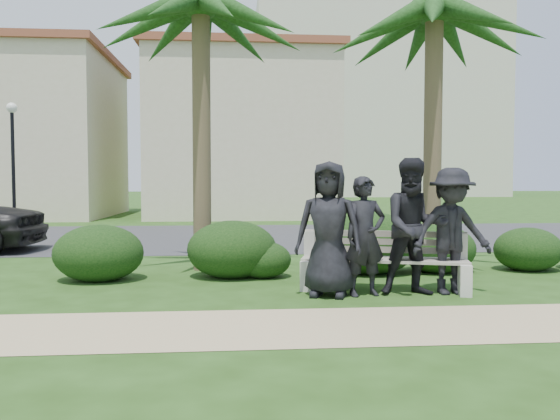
{
  "coord_description": "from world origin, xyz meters",
  "views": [
    {
      "loc": [
        -1.36,
        -7.6,
        1.58
      ],
      "look_at": [
        -0.64,
        1.0,
        1.12
      ],
      "focal_mm": 35.0,
      "sensor_mm": 36.0,
      "label": 1
    }
  ],
  "objects_px": {
    "park_bench": "(383,265)",
    "man_b": "(365,236)",
    "man_d": "(451,231)",
    "palm_left": "(201,6)",
    "street_lamp": "(13,142)",
    "man_c": "(414,227)",
    "palm_right": "(435,12)",
    "man_a": "(329,229)"
  },
  "relations": [
    {
      "from": "park_bench",
      "to": "man_b",
      "type": "relative_size",
      "value": 1.51
    },
    {
      "from": "man_d",
      "to": "palm_left",
      "type": "relative_size",
      "value": 0.32
    },
    {
      "from": "street_lamp",
      "to": "man_c",
      "type": "distance_m",
      "value": 16.03
    },
    {
      "from": "park_bench",
      "to": "palm_right",
      "type": "relative_size",
      "value": 0.45
    },
    {
      "from": "man_b",
      "to": "man_d",
      "type": "distance_m",
      "value": 1.23
    },
    {
      "from": "man_a",
      "to": "park_bench",
      "type": "bearing_deg",
      "value": 37.4
    },
    {
      "from": "street_lamp",
      "to": "palm_right",
      "type": "xyz_separation_m",
      "value": [
        11.2,
        -10.01,
        1.65
      ]
    },
    {
      "from": "palm_left",
      "to": "palm_right",
      "type": "bearing_deg",
      "value": -2.35
    },
    {
      "from": "man_b",
      "to": "palm_right",
      "type": "relative_size",
      "value": 0.3
    },
    {
      "from": "street_lamp",
      "to": "park_bench",
      "type": "xyz_separation_m",
      "value": [
        9.77,
        -11.94,
        -2.57
      ]
    },
    {
      "from": "man_d",
      "to": "park_bench",
      "type": "bearing_deg",
      "value": 157.02
    },
    {
      "from": "man_d",
      "to": "street_lamp",
      "type": "bearing_deg",
      "value": 127.61
    },
    {
      "from": "palm_right",
      "to": "man_a",
      "type": "bearing_deg",
      "value": -135.56
    },
    {
      "from": "palm_left",
      "to": "street_lamp",
      "type": "bearing_deg",
      "value": 125.66
    },
    {
      "from": "man_b",
      "to": "palm_right",
      "type": "xyz_separation_m",
      "value": [
        1.77,
        2.25,
        3.77
      ]
    },
    {
      "from": "palm_left",
      "to": "palm_right",
      "type": "height_order",
      "value": "palm_left"
    },
    {
      "from": "man_c",
      "to": "man_d",
      "type": "bearing_deg",
      "value": 5.57
    },
    {
      "from": "man_a",
      "to": "palm_left",
      "type": "height_order",
      "value": "palm_left"
    },
    {
      "from": "park_bench",
      "to": "palm_left",
      "type": "xyz_separation_m",
      "value": [
        -2.71,
        2.1,
        4.27
      ]
    },
    {
      "from": "man_c",
      "to": "man_d",
      "type": "relative_size",
      "value": 1.08
    },
    {
      "from": "man_b",
      "to": "man_c",
      "type": "bearing_deg",
      "value": -14.83
    },
    {
      "from": "street_lamp",
      "to": "man_d",
      "type": "relative_size",
      "value": 2.43
    },
    {
      "from": "man_a",
      "to": "palm_left",
      "type": "xyz_separation_m",
      "value": [
        -1.86,
        2.4,
        3.71
      ]
    },
    {
      "from": "man_d",
      "to": "palm_right",
      "type": "xyz_separation_m",
      "value": [
        0.55,
        2.24,
        3.71
      ]
    },
    {
      "from": "man_b",
      "to": "man_a",
      "type": "bearing_deg",
      "value": 163.23
    },
    {
      "from": "man_b",
      "to": "park_bench",
      "type": "bearing_deg",
      "value": 29.25
    },
    {
      "from": "street_lamp",
      "to": "man_c",
      "type": "xyz_separation_m",
      "value": [
        10.12,
        -12.28,
        -1.99
      ]
    },
    {
      "from": "park_bench",
      "to": "man_c",
      "type": "xyz_separation_m",
      "value": [
        0.35,
        -0.33,
        0.58
      ]
    },
    {
      "from": "park_bench",
      "to": "palm_right",
      "type": "distance_m",
      "value": 4.85
    },
    {
      "from": "park_bench",
      "to": "man_d",
      "type": "bearing_deg",
      "value": -4.87
    },
    {
      "from": "man_c",
      "to": "palm_right",
      "type": "relative_size",
      "value": 0.34
    },
    {
      "from": "street_lamp",
      "to": "park_bench",
      "type": "distance_m",
      "value": 15.64
    },
    {
      "from": "man_d",
      "to": "palm_right",
      "type": "height_order",
      "value": "palm_right"
    },
    {
      "from": "man_c",
      "to": "palm_left",
      "type": "distance_m",
      "value": 5.37
    },
    {
      "from": "man_b",
      "to": "man_d",
      "type": "bearing_deg",
      "value": -13.51
    },
    {
      "from": "street_lamp",
      "to": "man_a",
      "type": "bearing_deg",
      "value": -53.91
    },
    {
      "from": "palm_left",
      "to": "palm_right",
      "type": "distance_m",
      "value": 4.14
    },
    {
      "from": "man_a",
      "to": "palm_right",
      "type": "xyz_separation_m",
      "value": [
        2.27,
        2.23,
        3.66
      ]
    },
    {
      "from": "man_a",
      "to": "palm_left",
      "type": "distance_m",
      "value": 4.8
    },
    {
      "from": "palm_right",
      "to": "man_c",
      "type": "bearing_deg",
      "value": -115.49
    },
    {
      "from": "man_d",
      "to": "man_b",
      "type": "bearing_deg",
      "value": 177.09
    },
    {
      "from": "man_b",
      "to": "man_c",
      "type": "relative_size",
      "value": 0.87
    }
  ]
}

